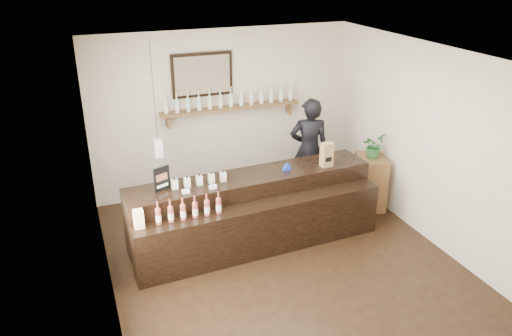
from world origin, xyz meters
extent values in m
plane|color=black|center=(0.00, 0.00, 0.00)|extent=(5.00, 5.00, 0.00)
plane|color=beige|center=(0.00, 2.50, 1.40)|extent=(4.50, 0.00, 4.50)
plane|color=beige|center=(0.00, -2.50, 1.40)|extent=(4.50, 0.00, 4.50)
plane|color=beige|center=(-2.25, 0.00, 1.40)|extent=(0.00, 5.00, 5.00)
plane|color=beige|center=(2.25, 0.00, 1.40)|extent=(0.00, 5.00, 5.00)
plane|color=white|center=(0.00, 0.00, 2.80)|extent=(5.00, 5.00, 0.00)
cube|color=brown|center=(0.10, 2.37, 1.50)|extent=(2.40, 0.25, 0.04)
cube|color=brown|center=(-0.98, 2.40, 1.38)|extent=(0.04, 0.20, 0.20)
cube|color=brown|center=(1.18, 2.40, 1.38)|extent=(0.04, 0.20, 0.20)
cube|color=black|center=(-0.35, 2.47, 2.08)|extent=(1.02, 0.04, 0.72)
cube|color=#4F4232|center=(-0.35, 2.44, 2.08)|extent=(0.92, 0.01, 0.62)
cube|color=white|center=(-1.30, 1.60, 1.25)|extent=(0.12, 0.12, 0.28)
cylinder|color=black|center=(-1.30, 1.60, 2.09)|extent=(0.01, 0.01, 1.41)
cylinder|color=beige|center=(-1.00, 2.37, 1.62)|extent=(0.07, 0.07, 0.20)
cone|color=beige|center=(-1.00, 2.37, 1.75)|extent=(0.07, 0.07, 0.05)
cylinder|color=beige|center=(-1.00, 2.37, 1.81)|extent=(0.02, 0.02, 0.07)
cylinder|color=gold|center=(-1.00, 2.37, 1.86)|extent=(0.03, 0.03, 0.02)
cylinder|color=white|center=(-1.00, 2.37, 1.60)|extent=(0.07, 0.07, 0.09)
cylinder|color=beige|center=(-0.82, 2.37, 1.62)|extent=(0.07, 0.07, 0.20)
cone|color=beige|center=(-0.82, 2.37, 1.75)|extent=(0.07, 0.07, 0.05)
cylinder|color=beige|center=(-0.82, 2.37, 1.81)|extent=(0.02, 0.02, 0.07)
cylinder|color=gold|center=(-0.82, 2.37, 1.86)|extent=(0.03, 0.03, 0.02)
cylinder|color=white|center=(-0.82, 2.37, 1.60)|extent=(0.07, 0.07, 0.09)
cylinder|color=beige|center=(-0.63, 2.37, 1.62)|extent=(0.07, 0.07, 0.20)
cone|color=beige|center=(-0.63, 2.37, 1.75)|extent=(0.07, 0.07, 0.05)
cylinder|color=beige|center=(-0.63, 2.37, 1.81)|extent=(0.02, 0.02, 0.07)
cylinder|color=gold|center=(-0.63, 2.37, 1.86)|extent=(0.03, 0.03, 0.02)
cylinder|color=white|center=(-0.63, 2.37, 1.60)|extent=(0.07, 0.07, 0.09)
cylinder|color=beige|center=(-0.45, 2.37, 1.62)|extent=(0.07, 0.07, 0.20)
cone|color=beige|center=(-0.45, 2.37, 1.75)|extent=(0.07, 0.07, 0.05)
cylinder|color=beige|center=(-0.45, 2.37, 1.81)|extent=(0.02, 0.02, 0.07)
cylinder|color=gold|center=(-0.45, 2.37, 1.86)|extent=(0.03, 0.03, 0.02)
cylinder|color=white|center=(-0.45, 2.37, 1.60)|extent=(0.07, 0.07, 0.09)
cylinder|color=beige|center=(-0.27, 2.37, 1.62)|extent=(0.07, 0.07, 0.20)
cone|color=beige|center=(-0.27, 2.37, 1.75)|extent=(0.07, 0.07, 0.05)
cylinder|color=beige|center=(-0.27, 2.37, 1.81)|extent=(0.02, 0.02, 0.07)
cylinder|color=gold|center=(-0.27, 2.37, 1.86)|extent=(0.03, 0.03, 0.02)
cylinder|color=white|center=(-0.27, 2.37, 1.60)|extent=(0.07, 0.07, 0.09)
cylinder|color=beige|center=(-0.08, 2.37, 1.62)|extent=(0.07, 0.07, 0.20)
cone|color=beige|center=(-0.08, 2.37, 1.75)|extent=(0.07, 0.07, 0.05)
cylinder|color=beige|center=(-0.08, 2.37, 1.81)|extent=(0.02, 0.02, 0.07)
cylinder|color=gold|center=(-0.08, 2.37, 1.86)|extent=(0.03, 0.03, 0.02)
cylinder|color=white|center=(-0.08, 2.37, 1.60)|extent=(0.07, 0.07, 0.09)
cylinder|color=beige|center=(0.10, 2.37, 1.62)|extent=(0.07, 0.07, 0.20)
cone|color=beige|center=(0.10, 2.37, 1.75)|extent=(0.07, 0.07, 0.05)
cylinder|color=beige|center=(0.10, 2.37, 1.81)|extent=(0.02, 0.02, 0.07)
cylinder|color=gold|center=(0.10, 2.37, 1.86)|extent=(0.03, 0.03, 0.02)
cylinder|color=white|center=(0.10, 2.37, 1.60)|extent=(0.07, 0.07, 0.09)
cylinder|color=beige|center=(0.28, 2.37, 1.62)|extent=(0.07, 0.07, 0.20)
cone|color=beige|center=(0.28, 2.37, 1.75)|extent=(0.07, 0.07, 0.05)
cylinder|color=beige|center=(0.28, 2.37, 1.81)|extent=(0.02, 0.02, 0.07)
cylinder|color=gold|center=(0.28, 2.37, 1.86)|extent=(0.03, 0.03, 0.02)
cylinder|color=white|center=(0.28, 2.37, 1.60)|extent=(0.07, 0.07, 0.09)
cylinder|color=beige|center=(0.47, 2.37, 1.62)|extent=(0.07, 0.07, 0.20)
cone|color=beige|center=(0.47, 2.37, 1.75)|extent=(0.07, 0.07, 0.05)
cylinder|color=beige|center=(0.47, 2.37, 1.81)|extent=(0.02, 0.02, 0.07)
cylinder|color=gold|center=(0.47, 2.37, 1.86)|extent=(0.03, 0.03, 0.02)
cylinder|color=white|center=(0.47, 2.37, 1.60)|extent=(0.07, 0.07, 0.09)
cylinder|color=beige|center=(0.65, 2.37, 1.62)|extent=(0.07, 0.07, 0.20)
cone|color=beige|center=(0.65, 2.37, 1.75)|extent=(0.07, 0.07, 0.05)
cylinder|color=beige|center=(0.65, 2.37, 1.81)|extent=(0.02, 0.02, 0.07)
cylinder|color=gold|center=(0.65, 2.37, 1.86)|extent=(0.03, 0.03, 0.02)
cylinder|color=white|center=(0.65, 2.37, 1.60)|extent=(0.07, 0.07, 0.09)
cylinder|color=beige|center=(0.83, 2.37, 1.62)|extent=(0.07, 0.07, 0.20)
cone|color=beige|center=(0.83, 2.37, 1.75)|extent=(0.07, 0.07, 0.05)
cylinder|color=beige|center=(0.83, 2.37, 1.81)|extent=(0.02, 0.02, 0.07)
cylinder|color=gold|center=(0.83, 2.37, 1.86)|extent=(0.03, 0.03, 0.02)
cylinder|color=white|center=(0.83, 2.37, 1.60)|extent=(0.07, 0.07, 0.09)
cylinder|color=beige|center=(1.02, 2.37, 1.62)|extent=(0.07, 0.07, 0.20)
cone|color=beige|center=(1.02, 2.37, 1.75)|extent=(0.07, 0.07, 0.05)
cylinder|color=beige|center=(1.02, 2.37, 1.81)|extent=(0.02, 0.02, 0.07)
cylinder|color=gold|center=(1.02, 2.37, 1.86)|extent=(0.03, 0.03, 0.02)
cylinder|color=white|center=(1.02, 2.37, 1.60)|extent=(0.07, 0.07, 0.09)
cylinder|color=beige|center=(1.20, 2.37, 1.62)|extent=(0.07, 0.07, 0.20)
cone|color=beige|center=(1.20, 2.37, 1.75)|extent=(0.07, 0.07, 0.05)
cylinder|color=beige|center=(1.20, 2.37, 1.81)|extent=(0.02, 0.02, 0.07)
cylinder|color=gold|center=(1.20, 2.37, 1.86)|extent=(0.03, 0.03, 0.02)
cylinder|color=white|center=(1.20, 2.37, 1.60)|extent=(0.07, 0.07, 0.09)
cube|color=black|center=(-0.17, 0.70, 0.50)|extent=(3.61, 0.81, 1.00)
cube|color=black|center=(-0.17, 0.23, 0.38)|extent=(3.60, 0.49, 0.76)
cube|color=white|center=(-1.17, 0.47, 1.03)|extent=(0.10, 0.04, 0.05)
cube|color=white|center=(-0.80, 0.47, 1.03)|extent=(0.10, 0.04, 0.05)
cube|color=beige|center=(-1.83, 0.23, 0.82)|extent=(0.12, 0.12, 0.12)
cube|color=beige|center=(-1.83, 0.23, 0.94)|extent=(0.12, 0.12, 0.12)
cube|color=beige|center=(-1.27, 0.65, 1.07)|extent=(0.08, 0.08, 0.13)
cube|color=#F6BFC9|center=(-1.27, 0.60, 1.07)|extent=(0.07, 0.00, 0.06)
cylinder|color=black|center=(-1.27, 0.65, 1.15)|extent=(0.02, 0.02, 0.03)
cube|color=beige|center=(-1.11, 0.65, 1.07)|extent=(0.08, 0.08, 0.13)
cube|color=#F6BFC9|center=(-1.11, 0.60, 1.07)|extent=(0.07, 0.00, 0.06)
cylinder|color=black|center=(-1.11, 0.65, 1.15)|extent=(0.02, 0.02, 0.03)
cube|color=beige|center=(-0.94, 0.65, 1.07)|extent=(0.08, 0.08, 0.13)
cube|color=#F6BFC9|center=(-0.94, 0.60, 1.07)|extent=(0.07, 0.00, 0.06)
cylinder|color=black|center=(-0.94, 0.65, 1.15)|extent=(0.02, 0.02, 0.03)
cube|color=beige|center=(-0.77, 0.65, 1.07)|extent=(0.08, 0.08, 0.13)
cube|color=#F6BFC9|center=(-0.77, 0.60, 1.07)|extent=(0.07, 0.00, 0.06)
cylinder|color=black|center=(-0.77, 0.65, 1.15)|extent=(0.02, 0.02, 0.03)
cube|color=beige|center=(-0.60, 0.65, 1.07)|extent=(0.08, 0.08, 0.13)
cube|color=#F6BFC9|center=(-0.60, 0.60, 1.07)|extent=(0.07, 0.00, 0.06)
cylinder|color=black|center=(-0.60, 0.65, 1.15)|extent=(0.02, 0.02, 0.03)
cylinder|color=#9C4234|center=(-1.59, 0.23, 0.86)|extent=(0.07, 0.07, 0.20)
cone|color=#9C4234|center=(-1.59, 0.23, 0.99)|extent=(0.07, 0.07, 0.05)
cylinder|color=#9C4234|center=(-1.59, 0.23, 1.05)|extent=(0.02, 0.02, 0.07)
cylinder|color=black|center=(-1.59, 0.23, 1.10)|extent=(0.03, 0.03, 0.02)
cylinder|color=white|center=(-1.59, 0.23, 0.84)|extent=(0.07, 0.07, 0.09)
cylinder|color=#9C4234|center=(-1.43, 0.23, 0.86)|extent=(0.07, 0.07, 0.20)
cone|color=#9C4234|center=(-1.43, 0.23, 0.99)|extent=(0.07, 0.07, 0.05)
cylinder|color=#9C4234|center=(-1.43, 0.23, 1.05)|extent=(0.02, 0.02, 0.07)
cylinder|color=black|center=(-1.43, 0.23, 1.10)|extent=(0.03, 0.03, 0.02)
cylinder|color=white|center=(-1.43, 0.23, 0.84)|extent=(0.07, 0.07, 0.09)
cylinder|color=#9C4234|center=(-1.27, 0.23, 0.86)|extent=(0.07, 0.07, 0.20)
cone|color=#9C4234|center=(-1.27, 0.23, 0.99)|extent=(0.07, 0.07, 0.05)
cylinder|color=#9C4234|center=(-1.27, 0.23, 1.05)|extent=(0.02, 0.02, 0.07)
cylinder|color=black|center=(-1.27, 0.23, 1.10)|extent=(0.03, 0.03, 0.02)
cylinder|color=white|center=(-1.27, 0.23, 0.84)|extent=(0.07, 0.07, 0.09)
cylinder|color=#9C4234|center=(-1.12, 0.23, 0.86)|extent=(0.07, 0.07, 0.20)
cone|color=#9C4234|center=(-1.12, 0.23, 0.99)|extent=(0.07, 0.07, 0.05)
cylinder|color=#9C4234|center=(-1.12, 0.23, 1.05)|extent=(0.02, 0.02, 0.07)
cylinder|color=black|center=(-1.12, 0.23, 1.10)|extent=(0.03, 0.03, 0.02)
cylinder|color=white|center=(-1.12, 0.23, 0.84)|extent=(0.07, 0.07, 0.09)
cylinder|color=#9C4234|center=(-0.96, 0.23, 0.86)|extent=(0.07, 0.07, 0.20)
cone|color=#9C4234|center=(-0.96, 0.23, 0.99)|extent=(0.07, 0.07, 0.05)
cylinder|color=#9C4234|center=(-0.96, 0.23, 1.05)|extent=(0.02, 0.02, 0.07)
cylinder|color=black|center=(-0.96, 0.23, 1.10)|extent=(0.03, 0.03, 0.02)
cylinder|color=white|center=(-0.96, 0.23, 0.84)|extent=(0.07, 0.07, 0.09)
cylinder|color=#9C4234|center=(-0.80, 0.23, 0.86)|extent=(0.07, 0.07, 0.20)
cone|color=#9C4234|center=(-0.80, 0.23, 0.99)|extent=(0.07, 0.07, 0.05)
cylinder|color=#9C4234|center=(-0.80, 0.23, 1.05)|extent=(0.02, 0.02, 0.07)
cylinder|color=black|center=(-0.80, 0.23, 1.10)|extent=(0.03, 0.03, 0.02)
cylinder|color=white|center=(-0.80, 0.23, 0.84)|extent=(0.07, 0.07, 0.09)
cube|color=black|center=(-1.44, 0.67, 1.17)|extent=(0.23, 0.11, 0.33)
cube|color=brown|center=(-1.44, 0.66, 1.20)|extent=(0.16, 0.07, 0.10)
cube|color=white|center=(-1.44, 0.66, 1.07)|extent=(0.16, 0.07, 0.04)
cube|color=#996D4A|center=(0.98, 0.60, 1.18)|extent=(0.18, 0.14, 0.37)
cube|color=black|center=(0.98, 0.54, 1.13)|extent=(0.10, 0.01, 0.07)
cube|color=#1A36B9|center=(0.38, 0.68, 1.03)|extent=(0.13, 0.06, 0.06)
cylinder|color=#1A36B9|center=(0.38, 0.68, 1.07)|extent=(0.07, 0.04, 0.06)
cube|color=brown|center=(2.00, 0.91, 0.44)|extent=(0.61, 0.71, 0.88)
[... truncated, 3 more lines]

